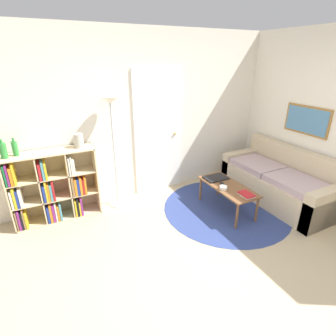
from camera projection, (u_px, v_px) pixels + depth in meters
ground_plane at (233, 284)px, 2.73m from camera, size 14.00×14.00×0.00m
wall_back at (145, 118)px, 4.17m from camera, size 7.41×0.11×2.60m
wall_right at (305, 118)px, 4.10m from camera, size 0.08×5.33×2.60m
rug at (226, 208)px, 4.09m from camera, size 1.93×1.93×0.01m
bookshelf at (52, 188)px, 3.68m from camera, size 1.16×0.34×1.02m
floor_lamp at (112, 120)px, 3.68m from camera, size 0.26×0.26×1.69m
couch at (280, 182)px, 4.28m from camera, size 0.81×1.85×0.84m
coffee_table at (228, 189)px, 3.92m from camera, size 0.44×0.97×0.41m
laptop at (216, 178)px, 4.13m from camera, size 0.36×0.25×0.02m
bowl at (223, 188)px, 3.78m from camera, size 0.11×0.11×0.05m
book_stack_on_table at (246, 195)px, 3.61m from camera, size 0.16×0.22×0.04m
remote at (224, 185)px, 3.90m from camera, size 0.08×0.17×0.02m
bottle_left at (3, 150)px, 3.23m from camera, size 0.08×0.08×0.25m
bottle_middle at (15, 148)px, 3.31m from camera, size 0.07×0.07×0.23m
vase_on_shelf at (79, 141)px, 3.61m from camera, size 0.13×0.13×0.20m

